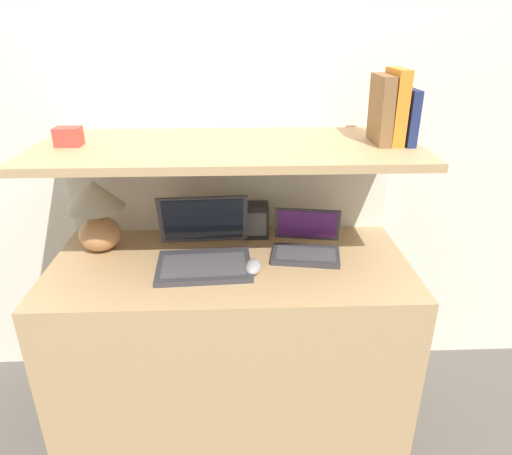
# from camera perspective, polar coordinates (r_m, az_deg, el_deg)

# --- Properties ---
(wall_back) EXTENTS (6.00, 0.05, 2.40)m
(wall_back) POSITION_cam_1_polar(r_m,az_deg,el_deg) (1.91, -3.46, 13.81)
(wall_back) COLOR silver
(wall_back) RESTS_ON ground_plane
(desk) EXTENTS (1.33, 0.61, 0.73)m
(desk) POSITION_cam_1_polar(r_m,az_deg,el_deg) (1.91, -3.00, -13.99)
(desk) COLOR tan
(desk) RESTS_ON ground_plane
(back_riser) EXTENTS (1.33, 0.04, 1.13)m
(back_riser) POSITION_cam_1_polar(r_m,az_deg,el_deg) (2.07, -3.05, -4.01)
(back_riser) COLOR silver
(back_riser) RESTS_ON ground_plane
(shelf) EXTENTS (1.33, 0.55, 0.03)m
(shelf) POSITION_cam_1_polar(r_m,az_deg,el_deg) (1.62, -3.58, 9.88)
(shelf) COLOR tan
(shelf) RESTS_ON back_riser
(table_lamp) EXTENTS (0.22, 0.22, 0.29)m
(table_lamp) POSITION_cam_1_polar(r_m,az_deg,el_deg) (1.84, -19.35, 2.10)
(table_lamp) COLOR #B27A4C
(table_lamp) RESTS_ON desk
(laptop_large) EXTENTS (0.36, 0.34, 0.23)m
(laptop_large) POSITION_cam_1_polar(r_m,az_deg,el_deg) (1.70, -6.53, -2.89)
(laptop_large) COLOR #333338
(laptop_large) RESTS_ON desk
(laptop_small) EXTENTS (0.28, 0.25, 0.17)m
(laptop_small) POSITION_cam_1_polar(r_m,az_deg,el_deg) (1.76, 6.30, -2.14)
(laptop_small) COLOR #333338
(laptop_small) RESTS_ON desk
(computer_mouse) EXTENTS (0.07, 0.11, 0.04)m
(computer_mouse) POSITION_cam_1_polar(r_m,az_deg,el_deg) (1.63, -0.33, -4.91)
(computer_mouse) COLOR #99999E
(computer_mouse) RESTS_ON desk
(router_box) EXTENTS (0.10, 0.09, 0.14)m
(router_box) POSITION_cam_1_polar(r_m,az_deg,el_deg) (1.89, -0.03, 0.92)
(router_box) COLOR black
(router_box) RESTS_ON desk
(book_navy) EXTENTS (0.03, 0.18, 0.19)m
(book_navy) POSITION_cam_1_polar(r_m,az_deg,el_deg) (1.70, 18.31, 13.11)
(book_navy) COLOR navy
(book_navy) RESTS_ON shelf
(book_orange) EXTENTS (0.04, 0.16, 0.25)m
(book_orange) POSITION_cam_1_polar(r_m,az_deg,el_deg) (1.68, 16.97, 14.25)
(book_orange) COLOR orange
(book_orange) RESTS_ON shelf
(book_brown) EXTENTS (0.05, 0.17, 0.23)m
(book_brown) POSITION_cam_1_polar(r_m,az_deg,el_deg) (1.67, 15.35, 14.02)
(book_brown) COLOR brown
(book_brown) RESTS_ON shelf
(shelf_gadget) EXTENTS (0.09, 0.07, 0.06)m
(shelf_gadget) POSITION_cam_1_polar(r_m,az_deg,el_deg) (1.71, -22.40, 10.47)
(shelf_gadget) COLOR #CC3D33
(shelf_gadget) RESTS_ON shelf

